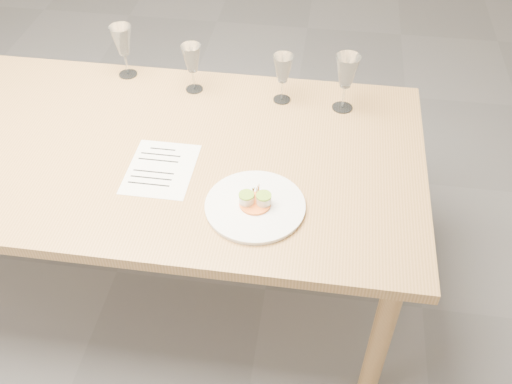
# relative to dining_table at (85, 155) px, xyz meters

# --- Properties ---
(ground) EXTENTS (7.00, 7.00, 0.00)m
(ground) POSITION_rel_dining_table_xyz_m (0.00, 0.00, -0.68)
(ground) COLOR slate
(ground) RESTS_ON ground
(dining_table) EXTENTS (2.40, 1.00, 0.75)m
(dining_table) POSITION_rel_dining_table_xyz_m (0.00, 0.00, 0.00)
(dining_table) COLOR tan
(dining_table) RESTS_ON ground
(dinner_plate) EXTENTS (0.31, 0.31, 0.08)m
(dinner_plate) POSITION_rel_dining_table_xyz_m (0.66, -0.24, 0.08)
(dinner_plate) COLOR white
(dinner_plate) RESTS_ON dining_table
(recipe_sheet) EXTENTS (0.22, 0.28, 0.00)m
(recipe_sheet) POSITION_rel_dining_table_xyz_m (0.32, -0.11, 0.07)
(recipe_sheet) COLOR white
(recipe_sheet) RESTS_ON dining_table
(wine_glass_1) EXTENTS (0.09, 0.09, 0.21)m
(wine_glass_1) POSITION_rel_dining_table_xyz_m (0.04, 0.43, 0.22)
(wine_glass_1) COLOR white
(wine_glass_1) RESTS_ON dining_table
(wine_glass_2) EXTENTS (0.08, 0.08, 0.19)m
(wine_glass_2) POSITION_rel_dining_table_xyz_m (0.33, 0.37, 0.20)
(wine_glass_2) COLOR white
(wine_glass_2) RESTS_ON dining_table
(wine_glass_3) EXTENTS (0.08, 0.08, 0.19)m
(wine_glass_3) POSITION_rel_dining_table_xyz_m (0.68, 0.35, 0.20)
(wine_glass_3) COLOR white
(wine_glass_3) RESTS_ON dining_table
(wine_glass_4) EXTENTS (0.09, 0.09, 0.22)m
(wine_glass_4) POSITION_rel_dining_table_xyz_m (0.91, 0.33, 0.22)
(wine_glass_4) COLOR white
(wine_glass_4) RESTS_ON dining_table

